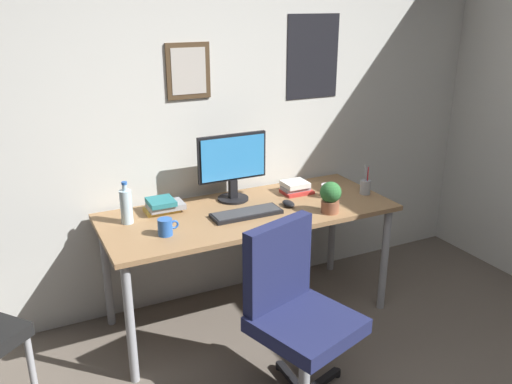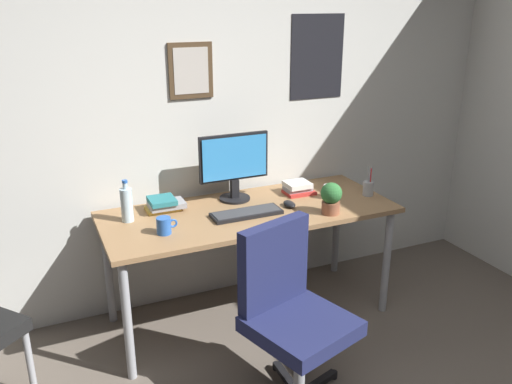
{
  "view_description": "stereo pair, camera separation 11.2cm",
  "coord_description": "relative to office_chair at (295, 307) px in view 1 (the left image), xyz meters",
  "views": [
    {
      "loc": [
        -1.22,
        -1.06,
        1.98
      ],
      "look_at": [
        0.08,
        1.6,
        0.9
      ],
      "focal_mm": 37.35,
      "sensor_mm": 36.0,
      "label": 1
    },
    {
      "loc": [
        -1.12,
        -1.11,
        1.98
      ],
      "look_at": [
        0.08,
        1.6,
        0.9
      ],
      "focal_mm": 37.35,
      "sensor_mm": 36.0,
      "label": 2
    }
  ],
  "objects": [
    {
      "name": "book_stack_left",
      "position": [
        0.53,
        0.92,
        0.26
      ],
      "size": [
        0.2,
        0.16,
        0.08
      ],
      "color": "#B22D28",
      "rests_on": "desk"
    },
    {
      "name": "computer_mouse",
      "position": [
        0.36,
        0.72,
        0.24
      ],
      "size": [
        0.06,
        0.11,
        0.04
      ],
      "color": "black",
      "rests_on": "desk"
    },
    {
      "name": "desk",
      "position": [
        0.11,
        0.78,
        0.15
      ],
      "size": [
        1.81,
        0.73,
        0.75
      ],
      "color": "#936D47",
      "rests_on": "ground_plane"
    },
    {
      "name": "monitor",
      "position": [
        0.1,
        0.98,
        0.47
      ],
      "size": [
        0.46,
        0.2,
        0.43
      ],
      "color": "black",
      "rests_on": "desk"
    },
    {
      "name": "coffee_mug_far",
      "position": [
        0.68,
        0.76,
        0.27
      ],
      "size": [
        0.13,
        0.09,
        0.09
      ],
      "color": "white",
      "rests_on": "desk"
    },
    {
      "name": "coffee_mug_near",
      "position": [
        -0.46,
        0.64,
        0.27
      ],
      "size": [
        0.12,
        0.08,
        0.1
      ],
      "color": "#2659B2",
      "rests_on": "desk"
    },
    {
      "name": "pen_cup",
      "position": [
        0.94,
        0.69,
        0.28
      ],
      "size": [
        0.07,
        0.07,
        0.2
      ],
      "color": "#9EA0A5",
      "rests_on": "desk"
    },
    {
      "name": "water_bottle",
      "position": [
        -0.61,
        0.9,
        0.33
      ],
      "size": [
        0.07,
        0.07,
        0.25
      ],
      "color": "silver",
      "rests_on": "desk"
    },
    {
      "name": "keyboard",
      "position": [
        0.06,
        0.7,
        0.24
      ],
      "size": [
        0.43,
        0.15,
        0.03
      ],
      "color": "black",
      "rests_on": "desk"
    },
    {
      "name": "potted_plant",
      "position": [
        0.54,
        0.52,
        0.33
      ],
      "size": [
        0.13,
        0.13,
        0.2
      ],
      "color": "brown",
      "rests_on": "desk"
    },
    {
      "name": "wall_back",
      "position": [
        0.03,
        1.22,
        0.77
      ],
      "size": [
        4.4,
        0.1,
        2.6
      ],
      "color": "silver",
      "rests_on": "ground_plane"
    },
    {
      "name": "office_chair",
      "position": [
        0.0,
        0.0,
        0.0
      ],
      "size": [
        0.58,
        0.59,
        0.95
      ],
      "color": "#1E234C",
      "rests_on": "ground_plane"
    },
    {
      "name": "book_stack_right",
      "position": [
        -0.37,
        0.98,
        0.27
      ],
      "size": [
        0.23,
        0.17,
        0.08
      ],
      "color": "gold",
      "rests_on": "desk"
    }
  ]
}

